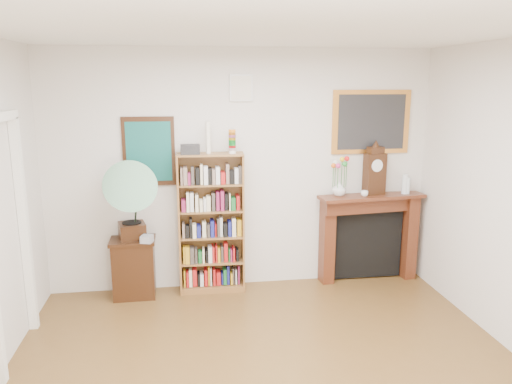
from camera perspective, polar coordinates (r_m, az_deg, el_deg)
room at (r=3.43m, az=3.23°, el=-4.85°), size 4.51×5.01×2.81m
door_casing at (r=4.81m, az=-26.75°, el=-2.81°), size 0.08×1.02×2.17m
teal_poster at (r=5.75m, az=-12.14°, el=4.55°), size 0.58×0.04×0.78m
small_picture at (r=5.73m, az=-1.71°, el=11.82°), size 0.26×0.04×0.30m
gilt_painting at (r=6.12m, az=13.02°, el=7.80°), size 0.95×0.04×0.75m
bookshelf at (r=5.76m, az=-5.13°, el=-2.71°), size 0.76×0.29×1.88m
side_cabinet at (r=5.92m, az=-13.77°, el=-8.42°), size 0.51×0.37×0.68m
fireplace at (r=6.29m, az=12.72°, el=-4.24°), size 1.32×0.44×1.09m
gramophone at (r=5.57m, az=-14.36°, el=-0.43°), size 0.71×0.81×0.93m
cd_stack at (r=5.65m, az=-12.36°, el=-5.26°), size 0.15×0.15×0.08m
mantel_clock at (r=6.12m, az=13.40°, el=2.28°), size 0.27×0.18×0.58m
flower_vase at (r=5.99m, az=9.49°, el=0.37°), size 0.21×0.21×0.17m
teacup at (r=6.03m, az=12.29°, el=-0.17°), size 0.10×0.10×0.07m
bottle_left at (r=6.28m, az=16.63°, el=0.88°), size 0.07×0.07×0.24m
bottle_right at (r=6.29m, az=16.93°, el=0.70°), size 0.06×0.06×0.20m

